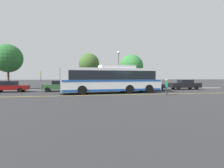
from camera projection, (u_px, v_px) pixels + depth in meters
ground_plane at (119, 93)px, 20.82m from camera, size 220.00×220.00×0.00m
lane_strip_0 at (116, 95)px, 18.61m from camera, size 31.78×0.20×0.01m
curb_strip at (105, 89)px, 26.50m from camera, size 39.78×0.36×0.15m
transit_bus at (112, 79)px, 20.71m from camera, size 12.26×3.68×3.28m
parked_car_0 at (10, 86)px, 22.05m from camera, size 4.43×1.91×1.41m
parked_car_1 at (59, 86)px, 23.36m from camera, size 4.22×1.99×1.44m
parked_car_2 at (104, 86)px, 24.29m from camera, size 4.15×2.02×1.40m
parked_car_3 at (149, 85)px, 25.32m from camera, size 4.88×2.18×1.46m
parked_car_4 at (185, 84)px, 26.81m from camera, size 4.68×2.13×1.52m
pedestrian_0 at (167, 86)px, 18.37m from camera, size 0.38×0.47×1.71m
bus_stop_sign at (41, 80)px, 18.05m from camera, size 0.07×0.40×2.53m
street_lamp at (118, 63)px, 27.67m from camera, size 0.44×0.44×6.01m
tree_0 at (89, 64)px, 29.83m from camera, size 3.49×3.49×5.96m
tree_1 at (8, 58)px, 26.03m from camera, size 4.19×4.19×6.80m
tree_2 at (131, 66)px, 31.31m from camera, size 4.19×4.19×5.94m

